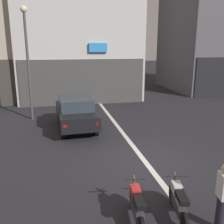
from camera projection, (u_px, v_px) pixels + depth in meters
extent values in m
plane|color=#232328|center=(144.00, 161.00, 9.44)|extent=(120.00, 120.00, 0.00)
cube|color=silver|center=(111.00, 117.00, 15.11)|extent=(0.20, 18.00, 0.01)
cube|color=#454543|center=(84.00, 82.00, 18.02)|extent=(8.76, 0.10, 3.20)
cube|color=#3399F2|center=(98.00, 48.00, 17.57)|extent=(1.26, 0.16, 0.60)
cylinder|color=black|center=(59.00, 117.00, 14.06)|extent=(0.21, 0.65, 0.64)
cylinder|color=black|center=(87.00, 115.00, 14.45)|extent=(0.21, 0.65, 0.64)
cylinder|color=black|center=(63.00, 132.00, 11.63)|extent=(0.21, 0.65, 0.64)
cylinder|color=black|center=(96.00, 129.00, 12.02)|extent=(0.21, 0.65, 0.64)
cube|color=black|center=(76.00, 114.00, 12.93)|extent=(1.95, 4.18, 0.66)
cube|color=#2D3842|center=(76.00, 103.00, 12.64)|extent=(1.64, 2.04, 0.56)
cube|color=red|center=(65.00, 126.00, 10.86)|extent=(0.14, 0.07, 0.12)
cube|color=red|center=(97.00, 124.00, 11.21)|extent=(0.14, 0.07, 0.12)
cylinder|color=#47474C|center=(29.00, 69.00, 13.99)|extent=(0.14, 0.14, 5.78)
sphere|color=beige|center=(24.00, 9.00, 13.21)|extent=(0.36, 0.36, 0.36)
cylinder|color=black|center=(132.00, 199.00, 6.66)|extent=(0.13, 0.52, 0.52)
cube|color=#38383D|center=(137.00, 210.00, 6.03)|extent=(0.28, 0.75, 0.22)
cube|color=black|center=(139.00, 201.00, 5.79)|extent=(0.29, 0.62, 0.12)
cube|color=red|center=(136.00, 192.00, 6.20)|extent=(0.26, 0.38, 0.24)
cylinder|color=#4C4C51|center=(134.00, 189.00, 6.43)|extent=(0.10, 0.24, 0.70)
cylinder|color=black|center=(135.00, 179.00, 6.27)|extent=(0.55, 0.10, 0.04)
sphere|color=silver|center=(133.00, 181.00, 6.50)|extent=(0.12, 0.12, 0.12)
cylinder|color=black|center=(172.00, 195.00, 6.82)|extent=(0.17, 0.52, 0.52)
cylinder|color=black|center=(185.00, 224.00, 5.71)|extent=(0.17, 0.52, 0.52)
cube|color=#38383D|center=(179.00, 206.00, 6.19)|extent=(0.34, 0.76, 0.22)
cube|color=black|center=(182.00, 197.00, 5.95)|extent=(0.34, 0.63, 0.12)
cube|color=silver|center=(177.00, 188.00, 6.36)|extent=(0.29, 0.40, 0.24)
cylinder|color=#4C4C51|center=(175.00, 186.00, 6.58)|extent=(0.12, 0.25, 0.70)
cylinder|color=black|center=(176.00, 176.00, 6.42)|extent=(0.55, 0.15, 0.04)
sphere|color=silver|center=(174.00, 177.00, 6.66)|extent=(0.12, 0.12, 0.12)
cylinder|color=#23232D|center=(221.00, 214.00, 5.79)|extent=(0.24, 0.24, 0.86)
cube|color=silver|center=(224.00, 186.00, 5.60)|extent=(0.29, 0.40, 0.58)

